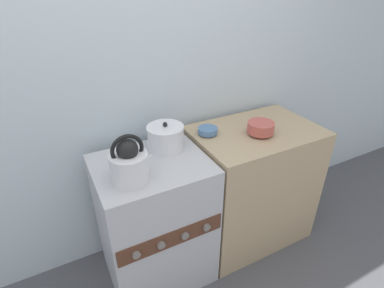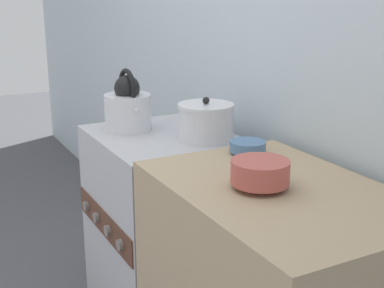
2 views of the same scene
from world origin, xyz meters
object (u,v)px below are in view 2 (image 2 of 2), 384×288
Objects in this scene: cooking_pot at (206,122)px; small_ceramic_bowl at (248,146)px; stove at (165,234)px; enamel_bowl at (260,172)px; kettle at (128,107)px.

small_ceramic_bowl is at bearing 0.53° from cooking_pot.
stove is 0.90m from enamel_bowl.
cooking_pot is at bearing 39.37° from stove.
kettle reaches higher than stove.
stove is at bearing 33.81° from kettle.
kettle is 0.88m from enamel_bowl.
enamel_bowl is at bearing -2.78° from stove.
cooking_pot reaches higher than small_ceramic_bowl.
kettle is 1.18× the size of cooking_pot.
stove is at bearing -140.63° from cooking_pot.
cooking_pot is (0.14, 0.12, 0.52)m from stove.
enamel_bowl is at bearing 3.90° from kettle.
small_ceramic_bowl is at bearing 20.51° from kettle.
stove is 0.55m from cooking_pot.
cooking_pot is 1.30× the size of enamel_bowl.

